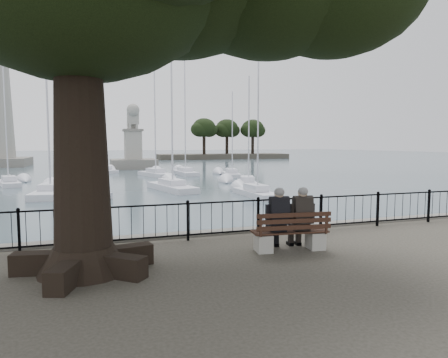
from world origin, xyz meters
name	(u,v)px	position (x,y,z in m)	size (l,w,h in m)	color
harbor	(219,251)	(0.00, 3.00, -0.50)	(260.00, 260.00, 1.20)	#64605B
railing	(224,217)	(0.00, 2.50, 0.56)	(22.06, 0.06, 1.00)	black
bench	(290,237)	(1.10, 0.77, 0.34)	(1.87, 0.74, 0.96)	gray
person_left	(277,221)	(0.81, 0.91, 0.70)	(0.47, 0.79, 1.52)	black
person_right	(300,220)	(1.39, 0.84, 0.70)	(0.47, 0.79, 1.52)	black
lion_monument	(133,152)	(2.00, 49.93, 1.29)	(6.20, 6.20, 9.09)	#64605B
sailboat_a	(51,191)	(-6.13, 21.62, -0.69)	(2.42, 6.12, 10.73)	silver
sailboat_b	(82,190)	(-4.11, 20.86, -0.62)	(3.77, 5.90, 13.43)	silver
sailboat_c	(172,186)	(2.25, 22.10, -0.68)	(3.01, 6.35, 11.49)	silver
sailboat_d	(247,183)	(8.81, 23.23, -0.71)	(2.85, 5.30, 9.17)	silver
sailboat_e	(9,182)	(-10.16, 29.86, -0.68)	(2.64, 5.07, 10.32)	silver
sailboat_f	(155,173)	(2.96, 35.45, -0.66)	(3.26, 6.12, 12.19)	silver
sailboat_g	(231,173)	(10.80, 33.01, -0.71)	(2.14, 5.12, 9.20)	silver
sailboat_h	(105,169)	(-2.04, 43.13, -0.64)	(3.06, 5.03, 11.72)	silver
sailboat_i	(185,172)	(6.45, 36.50, -0.63)	(2.06, 5.92, 13.07)	silver
sailboat_j	(256,191)	(6.99, 17.00, -0.67)	(1.62, 5.01, 10.82)	silver
far_shore	(226,141)	(25.54, 79.46, 3.00)	(30.00, 8.60, 9.18)	#302D25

